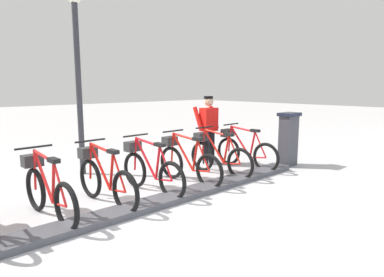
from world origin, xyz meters
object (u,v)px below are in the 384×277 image
object	(u,v)px
bike_docked_2	(187,162)
bike_docked_4	(104,178)
lamp_post	(77,55)
payment_kiosk	(288,138)
worker_near_rack	(208,127)
bike_docked_3	(150,169)
bike_docked_5	(47,190)
bike_docked_1	(218,155)
bike_docked_0	(244,150)

from	to	relation	value
bike_docked_2	bike_docked_4	distance (m)	1.79
bike_docked_2	lamp_post	bearing A→B (deg)	30.53
payment_kiosk	bike_docked_4	world-z (taller)	payment_kiosk
bike_docked_2	worker_near_rack	size ratio (longest dim) A/B	1.04
lamp_post	bike_docked_3	bearing A→B (deg)	-171.19
bike_docked_4	lamp_post	size ratio (longest dim) A/B	0.44
lamp_post	payment_kiosk	bearing A→B (deg)	-123.58
worker_near_rack	bike_docked_3	bearing A→B (deg)	110.12
bike_docked_2	payment_kiosk	bearing A→B (deg)	-101.77
worker_near_rack	lamp_post	size ratio (longest dim) A/B	0.43
bike_docked_4	worker_near_rack	xyz separation A→B (m)	(0.88, -3.28, 0.48)
worker_near_rack	bike_docked_5	bearing A→B (deg)	101.84
bike_docked_5	payment_kiosk	bearing A→B (deg)	-96.02
bike_docked_1	worker_near_rack	distance (m)	1.17
bike_docked_0	bike_docked_3	size ratio (longest dim) A/B	1.00
bike_docked_4	bike_docked_1	bearing A→B (deg)	-90.00
bike_docked_4	lamp_post	world-z (taller)	lamp_post
payment_kiosk	bike_docked_4	distance (m)	4.57
payment_kiosk	bike_docked_0	bearing A→B (deg)	59.13
bike_docked_1	payment_kiosk	bearing A→B (deg)	-107.17
bike_docked_1	bike_docked_5	bearing A→B (deg)	90.00
payment_kiosk	bike_docked_1	xyz separation A→B (m)	(0.57, 1.85, -0.24)
bike_docked_2	bike_docked_3	world-z (taller)	same
bike_docked_5	lamp_post	xyz separation A→B (m)	(2.06, -1.47, 2.12)
payment_kiosk	bike_docked_3	world-z (taller)	payment_kiosk
bike_docked_0	bike_docked_5	distance (m)	4.47
payment_kiosk	bike_docked_3	xyz separation A→B (m)	(0.57, 3.64, -0.24)
bike_docked_0	bike_docked_2	bearing A→B (deg)	90.00
bike_docked_2	bike_docked_0	bearing A→B (deg)	-90.00
bike_docked_5	bike_docked_0	bearing A→B (deg)	-90.00
bike_docked_5	lamp_post	world-z (taller)	lamp_post
bike_docked_3	bike_docked_4	size ratio (longest dim) A/B	1.00
bike_docked_1	bike_docked_4	world-z (taller)	same
payment_kiosk	bike_docked_3	bearing A→B (deg)	81.07
bike_docked_1	bike_docked_2	bearing A→B (deg)	90.00
payment_kiosk	bike_docked_1	world-z (taller)	payment_kiosk
lamp_post	bike_docked_1	bearing A→B (deg)	-134.30
bike_docked_1	bike_docked_2	size ratio (longest dim) A/B	1.00
payment_kiosk	bike_docked_2	bearing A→B (deg)	78.23
bike_docked_0	bike_docked_5	xyz separation A→B (m)	(0.00, 4.47, 0.00)
bike_docked_4	bike_docked_3	bearing A→B (deg)	-90.00
bike_docked_1	lamp_post	distance (m)	3.63
bike_docked_5	lamp_post	distance (m)	3.30
bike_docked_3	bike_docked_4	world-z (taller)	same
bike_docked_2	lamp_post	xyz separation A→B (m)	(2.06, 1.21, 2.12)
bike_docked_0	bike_docked_4	distance (m)	3.58
payment_kiosk	bike_docked_1	size ratio (longest dim) A/B	0.74
bike_docked_3	lamp_post	distance (m)	2.97
payment_kiosk	bike_docked_1	distance (m)	1.95
bike_docked_3	bike_docked_2	bearing A→B (deg)	-90.00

